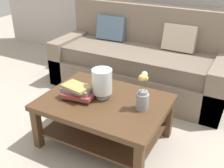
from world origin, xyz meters
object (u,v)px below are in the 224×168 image
at_px(book_stack_main, 78,91).
at_px(glass_hurricane_vase, 102,82).
at_px(couch, 140,62).
at_px(flower_pitcher, 143,96).
at_px(coffee_table, 104,112).

xyz_separation_m(book_stack_main, glass_hurricane_vase, (0.20, 0.11, 0.10)).
xyz_separation_m(couch, book_stack_main, (-0.07, -1.31, 0.16)).
relative_size(book_stack_main, flower_pitcher, 0.96).
bearing_deg(couch, coffee_table, -82.45).
distance_m(book_stack_main, glass_hurricane_vase, 0.25).
distance_m(couch, coffee_table, 1.25).
relative_size(couch, coffee_table, 1.96).
xyz_separation_m(coffee_table, flower_pitcher, (0.36, 0.03, 0.25)).
distance_m(couch, glass_hurricane_vase, 1.24).
height_order(couch, coffee_table, couch).
relative_size(coffee_table, book_stack_main, 3.47).
relative_size(couch, glass_hurricane_vase, 7.87).
bearing_deg(book_stack_main, coffee_table, 16.77).
bearing_deg(coffee_table, couch, 97.55).
bearing_deg(flower_pitcher, book_stack_main, -170.70).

